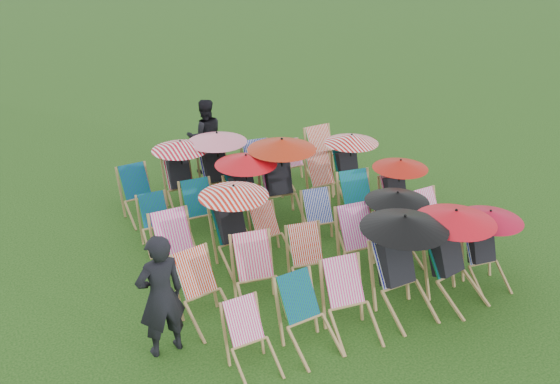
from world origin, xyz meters
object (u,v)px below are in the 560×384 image
deckchair_5 (487,247)px  deckchair_29 (327,155)px  deckchair_0 (252,341)px  person_rear (205,136)px  person_left (161,296)px

deckchair_5 → deckchair_29: (0.01, 4.45, -0.11)m
deckchair_0 → person_rear: person_rear is taller
deckchair_0 → deckchair_29: 5.98m
person_left → person_rear: 5.83m
person_left → deckchair_0: bearing=131.5°
deckchair_0 → deckchair_29: bearing=48.2°
deckchair_5 → deckchair_0: bearing=-170.0°
deckchair_5 → deckchair_29: size_ratio=1.15×
deckchair_5 → person_rear: bearing=118.4°
deckchair_29 → person_left: person_left is taller
deckchair_0 → person_left: bearing=135.2°
deckchair_0 → deckchair_29: (3.93, 4.50, 0.09)m
deckchair_5 → person_rear: person_rear is taller
person_left → person_rear: person_left is taller
deckchair_29 → person_left: bearing=-143.3°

